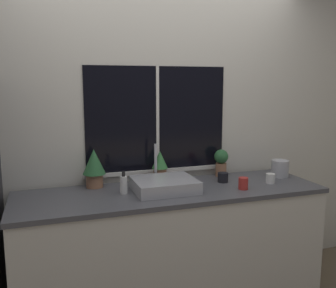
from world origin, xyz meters
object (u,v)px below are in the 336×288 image
potted_plant_left (94,166)px  kettle (280,168)px  potted_plant_right (221,161)px  soap_bottle (124,184)px  mug_black (223,177)px  sink (164,185)px  mug_red (243,183)px  mug_white (270,178)px  potted_plant_center (160,165)px

potted_plant_left → kettle: 1.55m
potted_plant_right → soap_bottle: potted_plant_right is taller
mug_black → kettle: (0.54, 0.00, 0.04)m
sink → mug_red: size_ratio=5.04×
mug_black → potted_plant_right: bearing=68.3°
mug_red → kettle: 0.54m
potted_plant_right → soap_bottle: (-0.90, -0.24, -0.06)m
potted_plant_right → mug_black: 0.22m
potted_plant_left → mug_black: 1.02m
sink → mug_black: 0.53m
sink → potted_plant_right: (0.59, 0.26, 0.08)m
mug_white → kettle: 0.25m
soap_bottle → kettle: size_ratio=1.03×
soap_bottle → mug_black: size_ratio=1.96×
potted_plant_left → potted_plant_center: 0.53m
potted_plant_center → potted_plant_right: 0.55m
potted_plant_left → mug_red: size_ratio=3.29×
potted_plant_left → mug_red: potted_plant_left is taller
potted_plant_center → potted_plant_right: potted_plant_center is taller
potted_plant_center → mug_white: 0.89m
potted_plant_right → potted_plant_center: bearing=180.0°
potted_plant_right → mug_white: bearing=-50.6°
sink → mug_white: bearing=-4.7°
soap_bottle → mug_white: soap_bottle is taller
potted_plant_right → potted_plant_left: bearing=180.0°
potted_plant_left → kettle: (1.54, -0.18, -0.09)m
potted_plant_left → soap_bottle: 0.31m
mug_white → mug_black: bearing=156.5°
potted_plant_right → mug_white: (0.27, -0.33, -0.09)m
sink → mug_red: bearing=-14.9°
potted_plant_center → mug_black: 0.52m
soap_bottle → mug_white: size_ratio=2.10×
potted_plant_left → soap_bottle: potted_plant_left is taller
potted_plant_center → kettle: potted_plant_center is taller
soap_bottle → kettle: bearing=2.6°
sink → soap_bottle: bearing=176.0°
mug_white → sink: bearing=175.3°
mug_white → mug_red: bearing=-164.4°
sink → kettle: 1.07m
sink → potted_plant_center: size_ratio=1.80×
potted_plant_left → potted_plant_center: potted_plant_left is taller
soap_bottle → mug_red: size_ratio=1.83×
potted_plant_left → potted_plant_right: size_ratio=1.27×
sink → potted_plant_center: 0.28m
mug_red → kettle: kettle is taller
potted_plant_left → soap_bottle: bearing=-53.5°
sink → potted_plant_center: sink is taller
potted_plant_center → mug_red: (0.53, -0.41, -0.09)m
potted_plant_center → mug_red: potted_plant_center is taller
sink → kettle: (1.06, 0.08, 0.03)m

